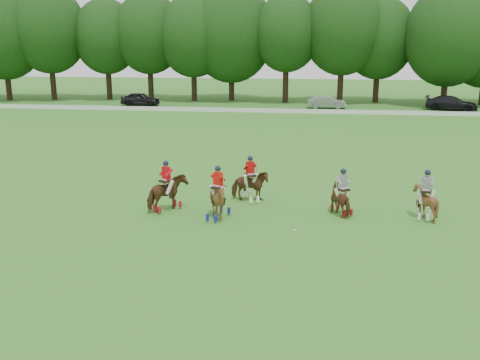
# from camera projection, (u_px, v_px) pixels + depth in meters

# --- Properties ---
(ground) EXTENTS (180.00, 180.00, 0.00)m
(ground) POSITION_uv_depth(u_px,v_px,m) (225.00, 243.00, 20.26)
(ground) COLOR #317521
(ground) RESTS_ON ground
(tree_line) EXTENTS (117.98, 14.32, 14.75)m
(tree_line) POSITION_uv_depth(u_px,v_px,m) (289.00, 34.00, 64.22)
(tree_line) COLOR black
(tree_line) RESTS_ON ground
(boundary_rail) EXTENTS (120.00, 0.10, 0.44)m
(boundary_rail) POSITION_uv_depth(u_px,v_px,m) (281.00, 111.00, 56.65)
(boundary_rail) COLOR white
(boundary_rail) RESTS_ON ground
(car_left) EXTENTS (4.54, 1.83, 1.55)m
(car_left) POSITION_uv_depth(u_px,v_px,m) (140.00, 99.00, 62.94)
(car_left) COLOR black
(car_left) RESTS_ON ground
(car_mid) EXTENTS (4.32, 1.62, 1.41)m
(car_mid) POSITION_uv_depth(u_px,v_px,m) (327.00, 102.00, 60.23)
(car_mid) COLOR gray
(car_mid) RESTS_ON ground
(car_right) EXTENTS (5.84, 3.58, 1.58)m
(car_right) POSITION_uv_depth(u_px,v_px,m) (451.00, 103.00, 58.51)
(car_right) COLOR black
(car_right) RESTS_ON ground
(polo_red_a) EXTENTS (1.83, 2.05, 2.32)m
(polo_red_a) POSITION_uv_depth(u_px,v_px,m) (167.00, 193.00, 23.94)
(polo_red_a) COLOR #4E2F15
(polo_red_a) RESTS_ON ground
(polo_red_b) EXTENTS (1.90, 1.82, 2.21)m
(polo_red_b) POSITION_uv_depth(u_px,v_px,m) (250.00, 185.00, 25.39)
(polo_red_b) COLOR #4E2F15
(polo_red_b) RESTS_ON ground
(polo_red_c) EXTENTS (1.75, 1.85, 2.34)m
(polo_red_c) POSITION_uv_depth(u_px,v_px,m) (218.00, 200.00, 22.87)
(polo_red_c) COLOR #4E2F15
(polo_red_c) RESTS_ON ground
(polo_stripe_a) EXTENTS (1.46, 1.74, 2.08)m
(polo_stripe_a) POSITION_uv_depth(u_px,v_px,m) (342.00, 199.00, 23.44)
(polo_stripe_a) COLOR #4E2F15
(polo_stripe_a) RESTS_ON ground
(polo_stripe_b) EXTENTS (1.42, 1.53, 2.15)m
(polo_stripe_b) POSITION_uv_depth(u_px,v_px,m) (425.00, 202.00, 22.92)
(polo_stripe_b) COLOR #4E2F15
(polo_stripe_b) RESTS_ON ground
(polo_ball) EXTENTS (0.09, 0.09, 0.09)m
(polo_ball) POSITION_uv_depth(u_px,v_px,m) (295.00, 230.00, 21.53)
(polo_ball) COLOR white
(polo_ball) RESTS_ON ground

